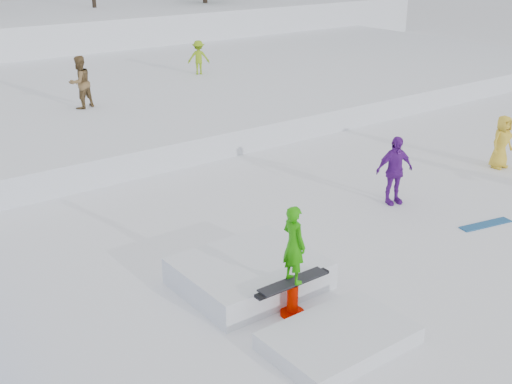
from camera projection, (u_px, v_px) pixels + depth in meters
ground at (296, 278)px, 12.77m from camera, size 120.00×120.00×0.00m
snow_midrise at (25, 104)px, 24.49m from camera, size 50.00×18.00×0.80m
walker_olive at (80, 82)px, 22.01m from camera, size 1.04×0.91×1.81m
walker_ygreen at (199, 57)px, 27.67m from camera, size 1.07×0.93×1.44m
spectator_purple at (394, 170)px, 16.10m from camera, size 1.11×0.69×1.77m
spectator_yellow at (502, 142)px, 18.67m from camera, size 0.80×0.55×1.57m
loose_board_teal at (486, 224)px, 15.14m from camera, size 1.43×0.56×0.03m
jib_rail_feature at (272, 287)px, 11.87m from camera, size 2.60×4.40×2.11m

